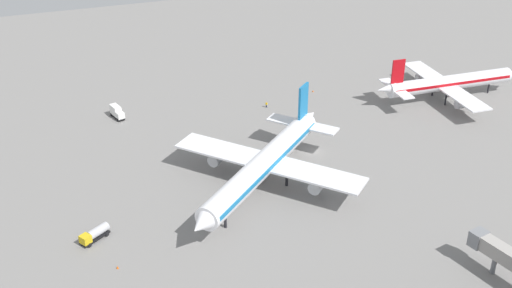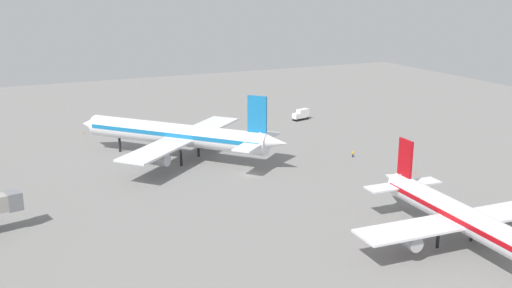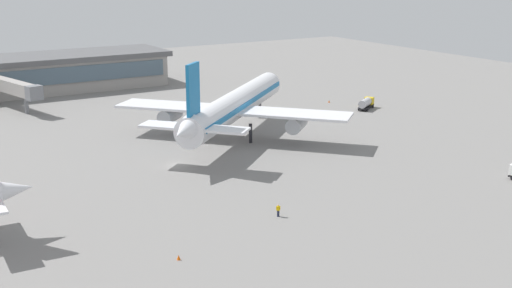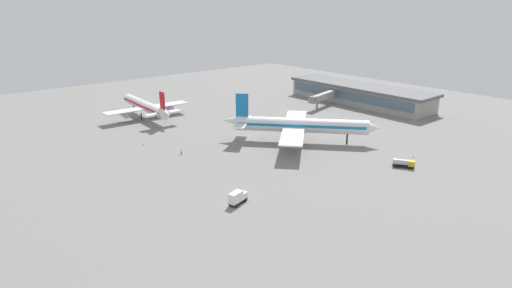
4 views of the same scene
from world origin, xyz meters
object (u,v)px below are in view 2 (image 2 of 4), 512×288
Objects in this scene: ground_crew_worker at (353,154)px; safety_cone_mid_apron at (416,173)px; airplane_at_gate at (178,134)px; safety_cone_near_gate at (84,132)px; airplane_taxiing at (468,221)px; fuel_truck at (119,123)px; catering_truck at (301,114)px.

ground_crew_worker reaches higher than safety_cone_mid_apron.
airplane_at_gate is 75.57× the size of safety_cone_near_gate.
safety_cone_mid_apron is at bearing -57.53° from ground_crew_worker.
airplane_taxiing is 27.52× the size of ground_crew_worker.
fuel_truck is at bearing -32.27° from airplane_at_gate.
ground_crew_worker is (40.34, -8.04, -0.85)m from catering_truck.
airplane_taxiing is 110.51m from safety_cone_near_gate.
airplane_at_gate reaches higher than safety_cone_near_gate.
catering_truck is 0.93× the size of fuel_truck.
fuel_truck reaches higher than ground_crew_worker.
safety_cone_mid_apron is (57.16, -2.79, -1.40)m from catering_truck.
airplane_at_gate is 42.30m from ground_crew_worker.
safety_cone_mid_apron is (67.91, 60.76, 0.00)m from safety_cone_near_gate.
airplane_at_gate is 55.18m from safety_cone_mid_apron.
safety_cone_near_gate is at bearing -16.54° from airplane_at_gate.
safety_cone_near_gate is (-35.33, -16.62, -5.87)m from airplane_at_gate.
catering_truck is 9.84× the size of safety_cone_near_gate.
airplane_at_gate is at bearing 156.93° from fuel_truck.
ground_crew_worker is (53.67, 45.21, -0.54)m from fuel_truck.
safety_cone_mid_apron is at bearing -176.93° from fuel_truck.
catering_truck is 57.24m from safety_cone_mid_apron.
fuel_truck is (-104.40, -32.39, -3.70)m from airplane_taxiing.
catering_truck is (-91.07, 20.87, -3.39)m from airplane_taxiing.
airplane_at_gate is at bearing 25.19° from safety_cone_near_gate.
catering_truck is 54.90m from fuel_truck.
airplane_at_gate is 38.73m from fuel_truck.
airplane_taxiing is 52.49m from ground_crew_worker.
airplane_at_gate reaches higher than catering_truck.
catering_truck reaches higher than safety_cone_near_gate.
ground_crew_worker reaches higher than safety_cone_near_gate.
catering_truck is at bearing 93.84° from ground_crew_worker.
airplane_taxiing is at bearing 22.75° from safety_cone_near_gate.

